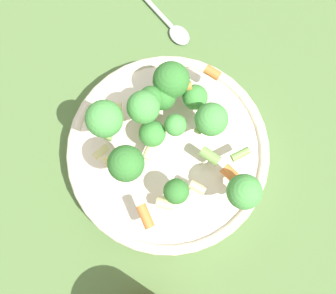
# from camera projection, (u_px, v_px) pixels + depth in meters

# --- Properties ---
(ground_plane) EXTENTS (3.00, 3.00, 0.00)m
(ground_plane) POSITION_uv_depth(u_px,v_px,m) (168.00, 156.00, 0.56)
(ground_plane) COLOR #4C6B38
(bowl) EXTENTS (0.27, 0.27, 0.04)m
(bowl) POSITION_uv_depth(u_px,v_px,m) (168.00, 153.00, 0.54)
(bowl) COLOR beige
(bowl) RESTS_ON ground_plane
(pasta_salad) EXTENTS (0.22, 0.21, 0.10)m
(pasta_salad) POSITION_uv_depth(u_px,v_px,m) (166.00, 126.00, 0.47)
(pasta_salad) COLOR #8CB766
(pasta_salad) RESTS_ON bowl
(spoon) EXTENTS (0.14, 0.15, 0.01)m
(spoon) POSITION_uv_depth(u_px,v_px,m) (161.00, 15.00, 0.60)
(spoon) COLOR silver
(spoon) RESTS_ON ground_plane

